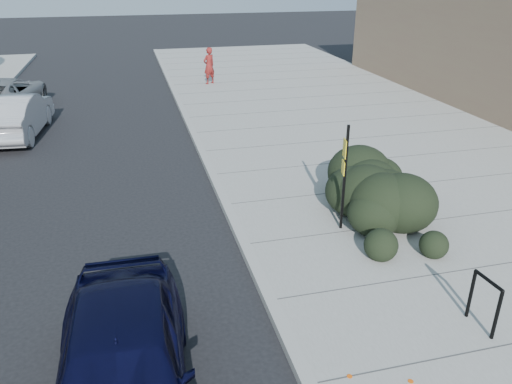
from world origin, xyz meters
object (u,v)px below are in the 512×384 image
suv_silver (5,95)px  pedestrian (209,66)px  sign_post (344,171)px  bike_rack (485,299)px  sedan_navy (122,368)px  wagon_silver (16,115)px

suv_silver → pedestrian: 9.29m
sign_post → pedestrian: bearing=103.9°
bike_rack → pedestrian: 19.42m
sign_post → sedan_navy: 6.16m
bike_rack → sign_post: sign_post is taller
pedestrian → wagon_silver: bearing=7.9°
sedan_navy → wagon_silver: size_ratio=0.98×
sedan_navy → pedestrian: size_ratio=2.54×
suv_silver → sedan_navy: bearing=112.1°
sedan_navy → wagon_silver: (-3.50, 13.40, -0.01)m
wagon_silver → pedestrian: (7.89, 6.17, 0.28)m
sedan_navy → pedestrian: (4.39, 19.57, 0.27)m
bike_rack → sedan_navy: bearing=177.4°
suv_silver → pedestrian: pedestrian is taller
wagon_silver → suv_silver: 3.63m
suv_silver → pedestrian: size_ratio=2.89×
sign_post → bike_rack: bearing=-64.3°
bike_rack → sign_post: 3.88m
sign_post → suv_silver: (-9.23, 13.01, -0.81)m
bike_rack → sedan_navy: sedan_navy is taller
sign_post → pedestrian: (-0.34, 15.69, -0.48)m
sign_post → wagon_silver: bearing=143.5°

